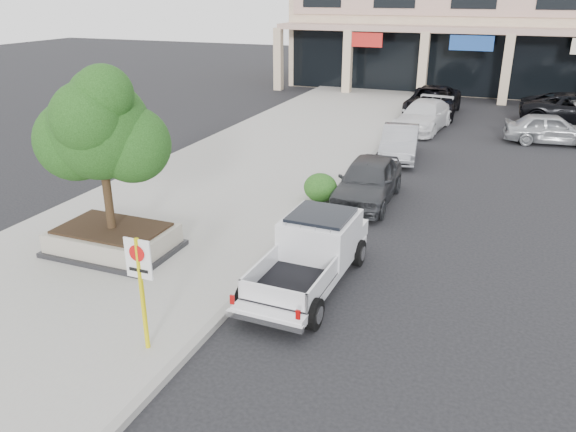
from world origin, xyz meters
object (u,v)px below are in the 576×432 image
object	(u,v)px
pickup_truck	(307,257)
curb_car_d	(433,101)
planter_tree	(108,129)
no_parking_sign	(141,279)
curb_car_a	(368,180)
curb_car_c	(424,116)
lot_car_a	(551,129)
planter	(113,239)
curb_car_b	(400,142)

from	to	relation	value
pickup_truck	curb_car_d	world-z (taller)	curb_car_d
planter_tree	no_parking_sign	distance (m)	5.07
curb_car_d	curb_car_a	bearing A→B (deg)	-90.31
curb_car_c	lot_car_a	distance (m)	5.89
planter	curb_car_c	world-z (taller)	curb_car_c
curb_car_a	curb_car_d	size ratio (longest dim) A/B	0.76
no_parking_sign	curb_car_c	distance (m)	21.17
pickup_truck	curb_car_c	bearing A→B (deg)	91.81
pickup_truck	curb_car_d	size ratio (longest dim) A/B	0.85
planter_tree	curb_car_c	distance (m)	18.50
curb_car_c	planter	bearing A→B (deg)	-99.26
no_parking_sign	lot_car_a	size ratio (longest dim) A/B	0.56
no_parking_sign	curb_car_a	bearing A→B (deg)	79.54
curb_car_a	curb_car_d	xyz separation A→B (m)	(-0.08, 14.93, 0.06)
lot_car_a	curb_car_d	bearing A→B (deg)	46.76
planter	planter_tree	distance (m)	2.95
planter	curb_car_b	bearing A→B (deg)	67.20
planter_tree	curb_car_b	bearing A→B (deg)	67.48
no_parking_sign	curb_car_a	distance (m)	10.07
planter_tree	lot_car_a	world-z (taller)	planter_tree
curb_car_b	curb_car_c	size ratio (longest dim) A/B	0.82
planter	lot_car_a	distance (m)	20.40
planter_tree	curb_car_d	distance (m)	22.03
curb_car_b	curb_car_d	size ratio (longest dim) A/B	0.71
no_parking_sign	curb_car_b	distance (m)	15.63
planter_tree	planter	bearing A→B (deg)	-131.03
planter_tree	lot_car_a	distance (m)	20.37
curb_car_b	curb_car_a	bearing A→B (deg)	-96.81
curb_car_b	curb_car_c	xyz separation A→B (m)	(0.10, 5.57, 0.05)
pickup_truck	lot_car_a	distance (m)	17.75
curb_car_b	curb_car_d	bearing A→B (deg)	82.59
planter	no_parking_sign	world-z (taller)	no_parking_sign
curb_car_d	planter_tree	bearing A→B (deg)	-103.74
pickup_truck	curb_car_b	size ratio (longest dim) A/B	1.20
pickup_truck	planter	bearing A→B (deg)	-174.67
curb_car_d	pickup_truck	bearing A→B (deg)	-90.10
no_parking_sign	curb_car_b	world-z (taller)	no_parking_sign
pickup_truck	curb_car_c	size ratio (longest dim) A/B	0.98
pickup_truck	curb_car_d	bearing A→B (deg)	92.06
no_parking_sign	curb_car_d	bearing A→B (deg)	85.99
pickup_truck	no_parking_sign	bearing A→B (deg)	-116.15
curb_car_a	curb_car_c	size ratio (longest dim) A/B	0.87
planter	curb_car_b	size ratio (longest dim) A/B	0.78
planter_tree	no_parking_sign	bearing A→B (deg)	-47.19
curb_car_c	lot_car_a	size ratio (longest dim) A/B	1.22
planter_tree	curb_car_c	size ratio (longest dim) A/B	0.80
curb_car_b	curb_car_c	distance (m)	5.57
planter_tree	pickup_truck	xyz separation A→B (m)	(5.16, 0.20, -2.64)
planter_tree	curb_car_a	size ratio (longest dim) A/B	0.92
curb_car_a	curb_car_b	size ratio (longest dim) A/B	1.06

